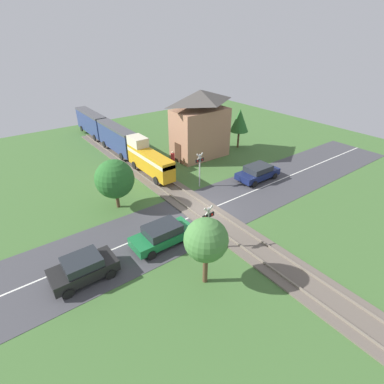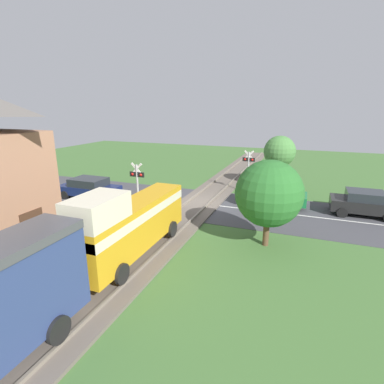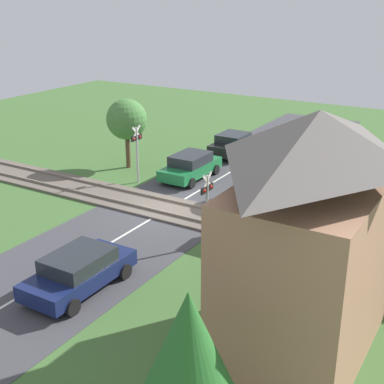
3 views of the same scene
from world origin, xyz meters
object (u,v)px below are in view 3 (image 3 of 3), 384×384
Objects in this scene: car_far_side at (79,270)px; car_near_crossing at (191,166)px; pedestrian_by_station at (329,270)px; crossing_signal_west_approach at (137,147)px; crossing_signal_east_approach at (207,200)px; car_behind_queue at (233,144)px; station_building at (309,243)px.

car_near_crossing is at bearing -166.93° from car_far_side.
car_far_side is 2.71× the size of pedestrian_by_station.
crossing_signal_west_approach reaches higher than car_far_side.
crossing_signal_west_approach is at bearing -124.69° from crossing_signal_east_approach.
pedestrian_by_station is (-4.63, 7.58, -0.03)m from car_far_side.
station_building is (16.97, 10.89, 2.74)m from car_behind_queue.
car_behind_queue is 13.45m from crossing_signal_east_approach.
crossing_signal_west_approach is at bearing -16.50° from car_behind_queue.
pedestrian_by_station is at bearing 65.70° from crossing_signal_west_approach.
station_building is 4.80m from pedestrian_by_station.
crossing_signal_east_approach reaches higher than pedestrian_by_station.
car_near_crossing is 1.15× the size of car_behind_queue.
crossing_signal_west_approach and crossing_signal_east_approach have the same top height.
car_far_side is 5.90m from crossing_signal_east_approach.
car_behind_queue is 7.80m from crossing_signal_west_approach.
car_far_side is at bearing 26.11° from crossing_signal_west_approach.
car_behind_queue is 2.32× the size of pedestrian_by_station.
crossing_signal_west_approach is 0.45× the size of station_building.
pedestrian_by_station is at bearing 38.64° from car_behind_queue.
pedestrian_by_station reaches higher than car_far_side.
car_near_crossing reaches higher than car_far_side.
station_building is at bearing 53.73° from crossing_signal_west_approach.
car_behind_queue is at bearing -157.77° from crossing_signal_east_approach.
car_near_crossing is at bearing -136.96° from station_building.
car_near_crossing is 12.73m from car_far_side.
crossing_signal_west_approach is 2.05× the size of pedestrian_by_station.
car_far_side is at bearing -58.60° from pedestrian_by_station.
car_behind_queue reaches higher than car_far_side.
pedestrian_by_station is at bearing 82.70° from crossing_signal_east_approach.
car_near_crossing is 5.31m from car_behind_queue.
car_near_crossing is at bearing -144.43° from crossing_signal_east_approach.
crossing_signal_east_approach is at bearing 157.67° from car_far_side.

